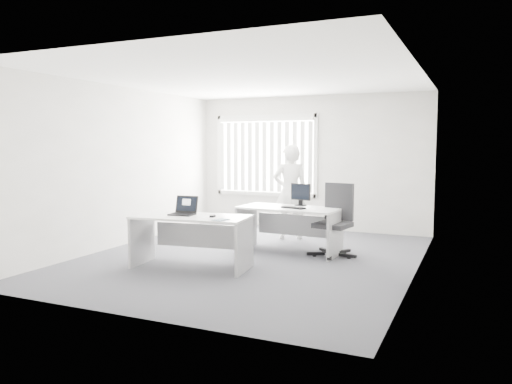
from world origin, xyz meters
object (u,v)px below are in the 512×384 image
at_px(desk_far, 289,220).
at_px(office_chair, 334,233).
at_px(person, 290,192).
at_px(laptop, 182,206).
at_px(desk_near, 191,230).
at_px(monitor, 301,195).

distance_m(desk_far, office_chair, 0.78).
bearing_deg(person, desk_far, 84.44).
height_order(office_chair, laptop, office_chair).
relative_size(desk_far, person, 0.95).
xyz_separation_m(desk_near, monitor, (1.04, 1.83, 0.40)).
bearing_deg(office_chair, desk_near, -126.35).
xyz_separation_m(desk_far, person, (-0.40, 1.15, 0.35)).
bearing_deg(desk_near, laptop, 169.96).
bearing_deg(laptop, office_chair, 36.11).
bearing_deg(monitor, office_chair, -6.40).
bearing_deg(person, monitor, 95.41).
relative_size(desk_far, laptop, 4.84).
bearing_deg(person, desk_near, 54.07).
bearing_deg(office_chair, monitor, 170.73).
bearing_deg(laptop, person, 70.99).
height_order(desk_near, monitor, monitor).
distance_m(office_chair, laptop, 2.50).
relative_size(office_chair, person, 0.65).
bearing_deg(monitor, desk_near, -106.50).
xyz_separation_m(desk_near, office_chair, (1.69, 1.59, -0.19)).
bearing_deg(monitor, desk_far, -97.91).
distance_m(desk_near, office_chair, 2.33).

